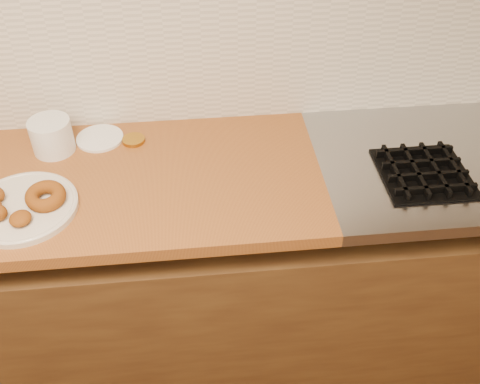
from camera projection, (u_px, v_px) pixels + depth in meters
The scene contains 8 objects.
base_cabinet at pixel (168, 286), 2.01m from camera, with size 3.60×0.60×0.77m, color brown.
backsplash at pixel (145, 36), 1.70m from camera, with size 3.60×0.02×0.60m, color beige.
donut_plate at pixel (23, 208), 1.55m from camera, with size 0.30×0.30×0.02m, color beige.
ring_donut at pixel (45, 196), 1.54m from camera, with size 0.11×0.11×0.04m, color brown.
fried_dough_chunks at pixel (1, 208), 1.50m from camera, with size 0.15×0.17×0.05m.
plastic_tub at pixel (52, 136), 1.73m from camera, with size 0.13×0.13×0.11m, color white.
tub_lid at pixel (100, 138), 1.80m from camera, with size 0.15×0.15×0.01m, color white.
brass_jar_lid at pixel (134, 140), 1.79m from camera, with size 0.07×0.07×0.01m, color #A4731E.
Camera 1 is at (0.12, 0.38, 1.96)m, focal length 42.00 mm.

